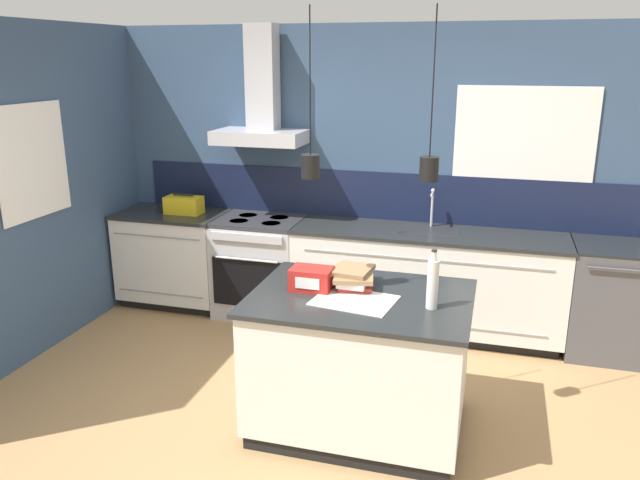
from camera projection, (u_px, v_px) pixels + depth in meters
The scene contains 13 objects.
ground_plane at pixel (309, 426), 4.09m from camera, with size 16.00×16.00×0.00m, color #A87F51.
wall_back at pixel (367, 170), 5.57m from camera, with size 5.60×2.06×2.60m.
wall_left at pixel (45, 189), 5.00m from camera, with size 0.08×3.80×2.60m.
counter_run_left at pixel (175, 257), 6.01m from camera, with size 1.01×0.64×0.91m.
counter_run_sink at pixel (426, 281), 5.38m from camera, with size 2.30×0.64×1.24m.
oven_range at pixel (260, 266), 5.77m from camera, with size 0.77×0.66×0.91m.
dishwasher at pixel (608, 300), 4.99m from camera, with size 0.62×0.65×0.91m.
kitchen_island at pixel (360, 362), 3.97m from camera, with size 1.36×0.99×0.91m.
bottle_on_island at pixel (433, 283), 3.61m from camera, with size 0.07×0.07×0.36m.
book_stack at pixel (354, 277), 3.97m from camera, with size 0.31×0.38×0.13m.
red_supply_box at pixel (312, 279), 3.93m from camera, with size 0.26×0.19×0.14m.
paper_pile at pixel (354, 300), 3.76m from camera, with size 0.52×0.42×0.01m.
yellow_toolbox at pixel (184, 205), 5.83m from camera, with size 0.34×0.18×0.19m.
Camera 1 is at (1.05, -3.42, 2.33)m, focal length 35.00 mm.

